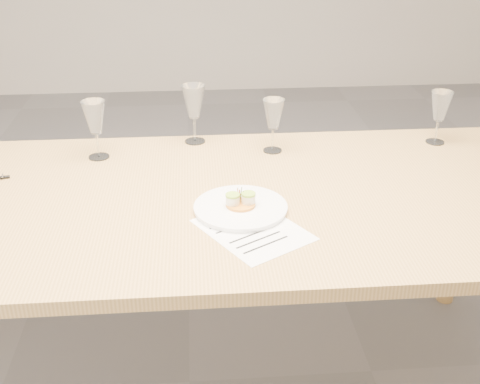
{
  "coord_description": "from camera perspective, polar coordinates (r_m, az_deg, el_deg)",
  "views": [
    {
      "loc": [
        0.05,
        -1.63,
        1.58
      ],
      "look_at": [
        0.18,
        -0.08,
        0.8
      ],
      "focal_mm": 45.0,
      "sensor_mm": 36.0,
      "label": 1
    }
  ],
  "objects": [
    {
      "name": "ground",
      "position": [
        2.27,
        -4.81,
        -17.49
      ],
      "size": [
        7.0,
        7.0,
        0.0
      ],
      "primitive_type": "plane",
      "color": "slate",
      "rests_on": "ground"
    },
    {
      "name": "wine_glass_3",
      "position": [
        2.1,
        3.19,
        7.27
      ],
      "size": [
        0.08,
        0.08,
        0.19
      ],
      "color": "white",
      "rests_on": "dining_table"
    },
    {
      "name": "dinner_plate",
      "position": [
        1.74,
        0.07,
        -1.43
      ],
      "size": [
        0.27,
        0.27,
        0.07
      ],
      "rotation": [
        0.0,
        0.0,
        0.04
      ],
      "color": "white",
      "rests_on": "dining_table"
    },
    {
      "name": "wine_glass_4",
      "position": [
        2.29,
        18.46,
        7.63
      ],
      "size": [
        0.08,
        0.08,
        0.19
      ],
      "color": "white",
      "rests_on": "dining_table"
    },
    {
      "name": "wine_glass_1",
      "position": [
        2.1,
        -13.62,
        6.79
      ],
      "size": [
        0.08,
        0.08,
        0.2
      ],
      "color": "white",
      "rests_on": "dining_table"
    },
    {
      "name": "recipe_sheet",
      "position": [
        1.65,
        1.22,
        -3.59
      ],
      "size": [
        0.35,
        0.37,
        0.0
      ],
      "rotation": [
        0.0,
        0.0,
        0.55
      ],
      "color": "white",
      "rests_on": "dining_table"
    },
    {
      "name": "dining_table",
      "position": [
        1.86,
        -5.61,
        -2.28
      ],
      "size": [
        2.4,
        1.0,
        0.75
      ],
      "color": "tan",
      "rests_on": "ground"
    },
    {
      "name": "wine_glass_2",
      "position": [
        2.18,
        -4.41,
        8.44
      ],
      "size": [
        0.09,
        0.09,
        0.21
      ],
      "color": "white",
      "rests_on": "dining_table"
    }
  ]
}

